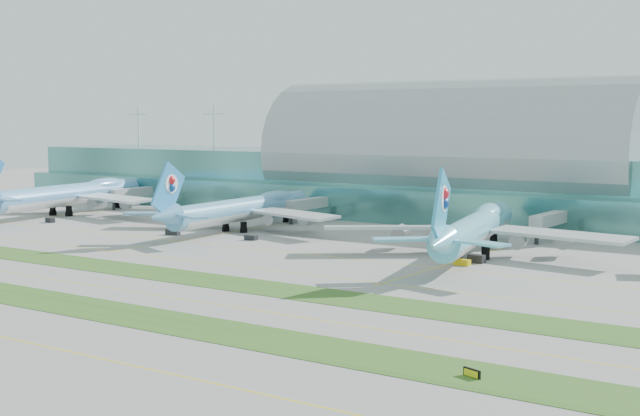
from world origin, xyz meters
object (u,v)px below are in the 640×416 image
Objects in this scene: airliner_a at (70,193)px; airliner_b at (243,208)px; taxiway_sign_east at (472,373)px; airliner_c at (476,226)px; terminal at (454,172)px.

airliner_a is 1.09× the size of airliner_b.
airliner_c is at bearing 133.62° from taxiway_sign_east.
terminal is 4.55× the size of airliner_b.
airliner_b is (73.25, -0.87, -0.60)m from airliner_a.
taxiway_sign_east is (113.25, -95.30, -5.79)m from airliner_b.
airliner_a is at bearing 163.05° from airliner_c.
airliner_a is 31.58× the size of taxiway_sign_east.
airliner_a reaches higher than airliner_b.
airliner_b is at bearing 160.65° from airliner_c.
terminal is 177.25m from taxiway_sign_east.
terminal is 132.14× the size of taxiway_sign_east.
terminal is 4.18× the size of airliner_a.
airliner_b reaches higher than taxiway_sign_east.
airliner_a is (-106.91, -61.61, -7.29)m from terminal.
airliner_b is 29.03× the size of taxiway_sign_east.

